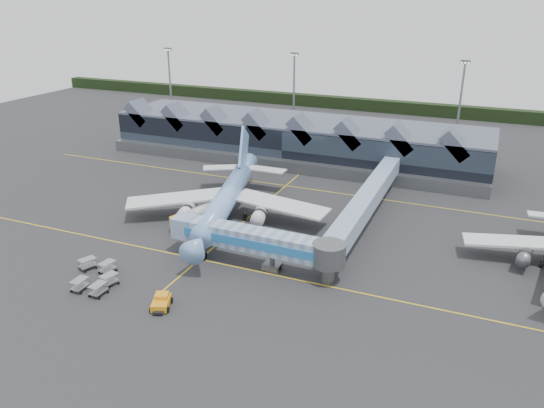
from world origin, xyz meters
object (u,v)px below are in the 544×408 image
at_px(fuel_truck, 196,216).
at_px(pushback_tug, 161,302).
at_px(main_airliner, 227,198).
at_px(jet_bridge, 265,243).

height_order(fuel_truck, pushback_tug, fuel_truck).
bearing_deg(main_airliner, pushback_tug, -93.88).
bearing_deg(pushback_tug, fuel_truck, 88.98).
relative_size(jet_bridge, fuel_truck, 2.72).
bearing_deg(pushback_tug, jet_bridge, 40.23).
height_order(main_airliner, jet_bridge, main_airliner).
distance_m(jet_bridge, fuel_truck, 19.39).
bearing_deg(fuel_truck, jet_bridge, -11.17).
xyz_separation_m(jet_bridge, fuel_truck, (-16.95, 9.17, -2.18)).
bearing_deg(jet_bridge, fuel_truck, 152.72).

